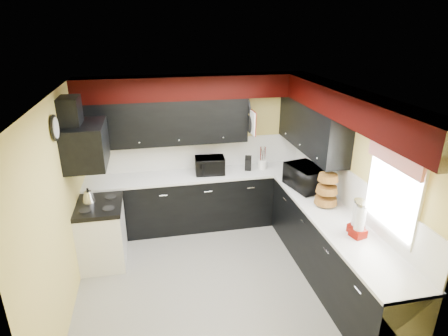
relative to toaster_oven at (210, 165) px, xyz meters
name	(u,v)px	position (x,y,z in m)	size (l,w,h in m)	color
ground	(216,279)	(-0.19, -1.49, -1.08)	(3.60, 3.60, 0.00)	gray
wall_back	(196,150)	(-0.19, 0.31, 0.17)	(3.60, 0.06, 2.50)	#E0C666
wall_right	(349,184)	(1.61, -1.49, 0.17)	(0.06, 3.60, 2.50)	#E0C666
wall_left	(60,210)	(-1.99, -1.49, 0.17)	(0.06, 3.60, 2.50)	#E0C666
ceiling	(214,95)	(-0.19, -1.49, 1.42)	(3.60, 3.60, 0.06)	white
cab_back	(199,201)	(-0.19, 0.01, -0.63)	(3.60, 0.60, 0.90)	black
cab_right	(332,251)	(1.31, -1.79, -0.63)	(0.60, 3.00, 0.90)	black
counter_back	(199,175)	(-0.19, 0.01, -0.16)	(3.62, 0.64, 0.04)	white
counter_right	(336,219)	(1.31, -1.79, -0.16)	(0.64, 3.02, 0.04)	white
splash_back	(196,154)	(-0.19, 0.30, 0.11)	(3.60, 0.02, 0.50)	white
splash_right	(347,188)	(1.60, -1.49, 0.11)	(0.02, 3.60, 0.50)	white
upper_back	(164,122)	(-0.69, 0.13, 0.72)	(2.60, 0.35, 0.70)	black
upper_right	(312,127)	(1.44, -0.59, 0.72)	(0.35, 1.80, 0.70)	black
soffit_back	(195,87)	(-0.19, 0.13, 1.25)	(3.60, 0.36, 0.35)	black
soffit_right	(354,107)	(1.43, -1.67, 1.25)	(0.36, 3.24, 0.35)	black
stove	(102,235)	(-1.69, -0.74, -0.65)	(0.60, 0.75, 0.86)	white
cooktop	(98,206)	(-1.69, -0.74, -0.19)	(0.62, 0.77, 0.06)	black
hood	(86,145)	(-1.74, -0.74, 0.70)	(0.50, 0.78, 0.55)	black
hood_duct	(70,113)	(-1.87, -0.74, 1.12)	(0.24, 0.40, 0.40)	black
window	(393,192)	(1.60, -2.39, 0.47)	(0.03, 0.86, 0.96)	white
valance	(395,157)	(1.54, -2.39, 0.87)	(0.04, 0.88, 0.20)	red
pan_top	(248,107)	(0.63, 0.06, 0.92)	(0.03, 0.22, 0.40)	black
pan_mid	(250,124)	(0.63, -0.07, 0.67)	(0.03, 0.28, 0.46)	black
pan_low	(246,122)	(0.63, 0.19, 0.64)	(0.03, 0.24, 0.42)	black
cut_board	(253,123)	(0.64, -0.19, 0.72)	(0.03, 0.26, 0.35)	white
baskets	(327,189)	(1.33, -1.44, 0.10)	(0.27, 0.27, 0.50)	brown
clock	(55,128)	(-1.96, -1.24, 1.07)	(0.03, 0.30, 0.30)	black
deco_plate	(373,116)	(1.58, -1.84, 1.17)	(0.03, 0.24, 0.24)	white
toaster_oven	(210,165)	(0.00, 0.00, 0.00)	(0.47, 0.39, 0.27)	black
microwave	(306,177)	(1.30, -0.85, 0.04)	(0.62, 0.42, 0.34)	black
utensil_crock	(262,164)	(0.90, 0.02, -0.06)	(0.15, 0.15, 0.16)	white
knife_block	(248,164)	(0.65, 0.01, -0.02)	(0.11, 0.15, 0.23)	black
kettle	(88,196)	(-1.81, -0.64, -0.08)	(0.18, 0.18, 0.16)	silver
dispenser_a	(357,217)	(1.37, -2.15, 0.06)	(0.15, 0.15, 0.40)	maroon
dispenser_b	(360,221)	(1.35, -2.25, 0.07)	(0.15, 0.15, 0.41)	#6A070C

